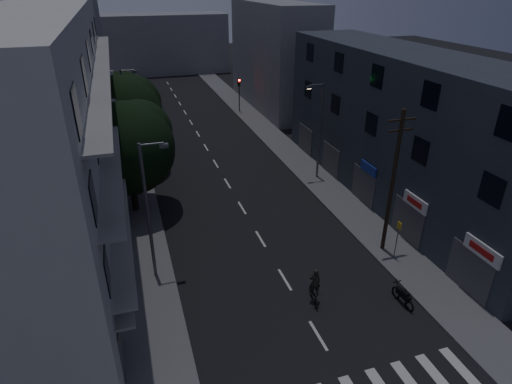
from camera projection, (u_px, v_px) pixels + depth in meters
ground at (215, 162)px, 40.27m from camera, size 160.00×160.00×0.00m
sidewalk_left at (132, 171)px, 38.22m from camera, size 3.00×90.00×0.15m
sidewalk_right at (289, 152)px, 42.26m from camera, size 3.00×90.00×0.15m
lane_markings at (202, 140)px, 45.60m from camera, size 0.15×60.50×0.01m
building_left at (54, 123)px, 27.95m from camera, size 7.00×36.00×14.00m
building_right at (402, 129)px, 31.66m from camera, size 6.19×28.00×11.00m
building_far_left at (77, 46)px, 53.09m from camera, size 6.00×20.00×16.00m
building_far_right at (275, 56)px, 55.10m from camera, size 6.00×20.00×13.00m
building_far_end at (158, 44)px, 76.42m from camera, size 24.00×8.00×10.00m
tree_near at (128, 145)px, 29.47m from camera, size 6.54×6.54×8.07m
tree_mid at (123, 113)px, 35.77m from camera, size 6.79×6.79×8.36m
tree_far at (120, 96)px, 45.26m from camera, size 5.44×5.44×6.72m
traffic_signal_far_right at (239, 88)px, 53.76m from camera, size 0.28×0.37×4.10m
traffic_signal_far_left at (133, 99)px, 49.17m from camera, size 0.28×0.37×4.10m
street_lamp_left_near at (149, 206)px, 22.77m from camera, size 1.51×0.25×8.00m
street_lamp_right at (319, 127)px, 34.94m from camera, size 1.51×0.25×8.00m
street_lamp_left_far at (127, 108)px, 39.99m from camera, size 1.51×0.25×8.00m
utility_pole at (393, 181)px, 24.98m from camera, size 1.80×0.24×9.00m
bus_stop_sign at (398, 234)px, 25.37m from camera, size 0.06×0.35×2.52m
motorcycle at (403, 297)px, 22.51m from camera, size 0.52×1.79×1.15m
cyclist at (314, 291)px, 22.55m from camera, size 0.84×1.73×2.10m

